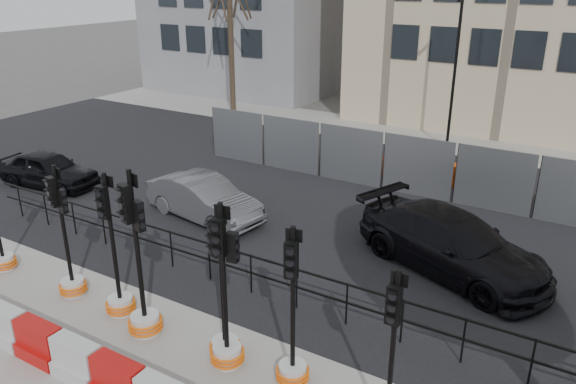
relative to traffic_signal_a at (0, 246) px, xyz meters
The scene contains 17 objects.
ground 6.06m from the traffic_signal_a, ahead, with size 120.00×120.00×0.00m, color #51514C.
road 10.02m from the traffic_signal_a, 53.57° to the left, with size 40.00×14.00×0.03m, color black.
sidewalk_far 18.06m from the traffic_signal_a, 70.80° to the left, with size 40.00×4.00×0.02m, color gray.
kerb_railing 6.35m from the traffic_signal_a, 20.70° to the left, with size 18.00×0.04×1.00m.
heras_fencing 12.70m from the traffic_signal_a, 59.20° to the left, with size 14.33×1.72×2.00m.
lamp_post_far 17.46m from the traffic_signal_a, 68.11° to the left, with size 0.12×0.56×6.00m.
barrier_row 6.20m from the traffic_signal_a, 16.49° to the right, with size 13.60×0.50×0.80m.
traffic_signal_a is the anchor object (origin of this frame).
traffic_signal_b 2.46m from the traffic_signal_a, ahead, with size 0.62×0.62×3.14m.
traffic_signal_c 3.96m from the traffic_signal_a, ahead, with size 0.64×0.64×3.24m.
traffic_signal_d 4.95m from the traffic_signal_a, ahead, with size 0.70×0.70×3.57m.
traffic_signal_e 6.79m from the traffic_signal_a, ahead, with size 0.62×0.62×3.14m.
traffic_signal_f 6.98m from the traffic_signal_a, ahead, with size 0.65×0.65×3.31m.
traffic_signal_g 8.27m from the traffic_signal_a, ahead, with size 0.61×0.61×3.11m.
car_a 5.91m from the traffic_signal_a, 132.07° to the left, with size 3.79×1.89×1.24m, color black.
car_b 5.54m from the traffic_signal_a, 65.21° to the left, with size 4.05×1.95×1.28m, color #515156.
car_c 11.10m from the traffic_signal_a, 30.93° to the left, with size 5.47×3.79×1.47m, color black.
Camera 1 is at (6.49, -7.94, 6.93)m, focal length 35.00 mm.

